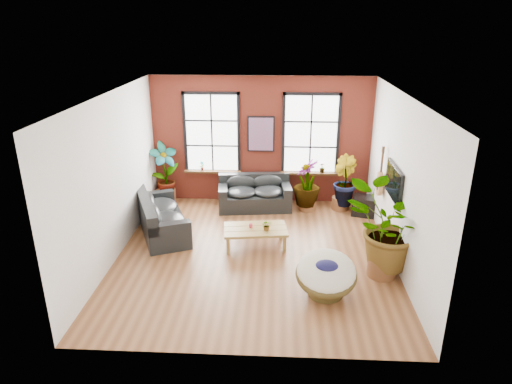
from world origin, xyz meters
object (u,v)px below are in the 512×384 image
(sofa_back, at_px, (255,194))
(coffee_table, at_px, (255,230))
(papasan_chair, at_px, (326,274))
(sofa_left, at_px, (160,217))

(sofa_back, relative_size, coffee_table, 1.36)
(sofa_back, relative_size, papasan_chair, 1.64)
(sofa_left, bearing_deg, coffee_table, -127.56)
(papasan_chair, bearing_deg, coffee_table, 131.58)
(sofa_back, height_order, sofa_left, sofa_left)
(sofa_left, relative_size, coffee_table, 1.64)
(sofa_left, height_order, papasan_chair, sofa_left)
(coffee_table, bearing_deg, sofa_left, 158.53)
(coffee_table, xyz_separation_m, papasan_chair, (1.43, -1.87, 0.04))
(coffee_table, relative_size, papasan_chair, 1.21)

